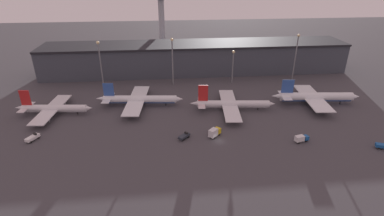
{
  "coord_description": "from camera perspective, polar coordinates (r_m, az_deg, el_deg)",
  "views": [
    {
      "loc": [
        -20.93,
        -102.97,
        64.69
      ],
      "look_at": [
        -9.15,
        19.6,
        6.0
      ],
      "focal_mm": 28.0,
      "sensor_mm": 36.0,
      "label": 1
    }
  ],
  "objects": [
    {
      "name": "service_vehicle_3",
      "position": [
        138.85,
        -28.09,
        -5.0
      ],
      "size": [
        4.83,
        6.25,
        2.69
      ],
      "rotation": [
        0.0,
        0.0,
        1.07
      ],
      "color": "white",
      "rests_on": "ground"
    },
    {
      "name": "lamp_post_3",
      "position": [
        192.22,
        19.21,
        10.02
      ],
      "size": [
        1.8,
        1.8,
        28.79
      ],
      "color": "slate",
      "rests_on": "ground"
    },
    {
      "name": "airplane_1",
      "position": [
        154.14,
        -10.05,
        1.61
      ],
      "size": [
        44.45,
        37.8,
        12.1
      ],
      "rotation": [
        0.0,
        0.0,
        -0.1
      ],
      "color": "white",
      "rests_on": "ground"
    },
    {
      "name": "lamp_post_2",
      "position": [
        181.31,
        7.82,
        8.72
      ],
      "size": [
        1.8,
        1.8,
        19.99
      ],
      "color": "slate",
      "rests_on": "ground"
    },
    {
      "name": "control_tower",
      "position": [
        237.66,
        -5.82,
        16.55
      ],
      "size": [
        9.0,
        9.0,
        49.11
      ],
      "color": "#99999E",
      "rests_on": "ground"
    },
    {
      "name": "service_vehicle_1",
      "position": [
        129.16,
        20.09,
        -5.45
      ],
      "size": [
        6.2,
        3.56,
        2.93
      ],
      "rotation": [
        0.0,
        0.0,
        0.26
      ],
      "color": "#195199",
      "rests_on": "ground"
    },
    {
      "name": "lamp_post_1",
      "position": [
        175.5,
        -3.75,
        9.84
      ],
      "size": [
        1.8,
        1.8,
        27.98
      ],
      "color": "slate",
      "rests_on": "ground"
    },
    {
      "name": "service_vehicle_2",
      "position": [
        138.94,
        32.76,
        -6.12
      ],
      "size": [
        6.21,
        4.24,
        2.82
      ],
      "rotation": [
        0.0,
        0.0,
        -0.41
      ],
      "color": "#195199",
      "rests_on": "ground"
    },
    {
      "name": "airplane_2",
      "position": [
        148.65,
        7.58,
        0.75
      ],
      "size": [
        42.27,
        37.77,
        13.01
      ],
      "rotation": [
        0.0,
        0.0,
        -0.1
      ],
      "color": "silver",
      "rests_on": "ground"
    },
    {
      "name": "service_vehicle_0",
      "position": [
        125.06,
        4.29,
        -4.63
      ],
      "size": [
        5.98,
        6.06,
        3.84
      ],
      "rotation": [
        0.0,
        0.0,
        0.8
      ],
      "color": "gold",
      "rests_on": "ground"
    },
    {
      "name": "airplane_0",
      "position": [
        157.54,
        -24.9,
        -0.07
      ],
      "size": [
        37.23,
        33.93,
        12.31
      ],
      "rotation": [
        0.0,
        0.0,
        -0.1
      ],
      "color": "silver",
      "rests_on": "ground"
    },
    {
      "name": "lamp_post_0",
      "position": [
        179.23,
        -17.12,
        8.96
      ],
      "size": [
        1.8,
        1.8,
        27.16
      ],
      "color": "slate",
      "rests_on": "ground"
    },
    {
      "name": "ground",
      "position": [
        123.4,
        5.14,
        -6.25
      ],
      "size": [
        600.0,
        600.0,
        0.0
      ],
      "primitive_type": "plane",
      "color": "#423F44"
    },
    {
      "name": "service_vehicle_4",
      "position": [
        123.96,
        -1.48,
        -5.36
      ],
      "size": [
        5.31,
        5.38,
        2.48
      ],
      "rotation": [
        0.0,
        0.0,
        0.8
      ],
      "color": "#282D38",
      "rests_on": "ground"
    },
    {
      "name": "airplane_3",
      "position": [
        165.88,
        22.43,
        1.94
      ],
      "size": [
        45.47,
        35.55,
        13.21
      ],
      "rotation": [
        0.0,
        0.0,
        -0.1
      ],
      "color": "white",
      "rests_on": "ground"
    },
    {
      "name": "terminal_building",
      "position": [
        200.73,
        0.72,
        9.58
      ],
      "size": [
        196.53,
        27.71,
        19.3
      ],
      "color": "#3D424C",
      "rests_on": "ground"
    }
  ]
}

